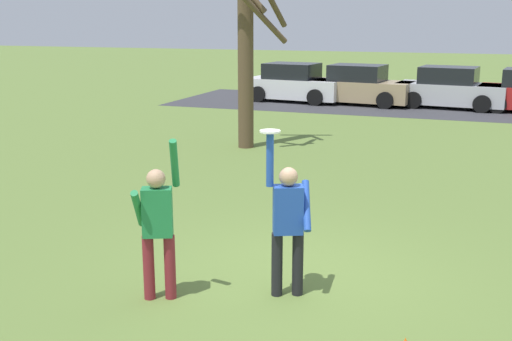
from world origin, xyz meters
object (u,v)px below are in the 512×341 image
Objects in this scene: parked_car_tan at (360,86)px; frisbee_disc at (270,131)px; person_catcher at (288,220)px; parked_car_white at (294,84)px; parked_car_silver at (451,89)px; bare_tree_tall at (248,25)px; person_defender at (158,223)px.

frisbee_disc is at bearing -76.14° from parked_car_tan.
person_catcher is 0.49× the size of parked_car_white.
parked_car_tan is at bearing -105.55° from person_catcher.
parked_car_tan is (-2.55, 18.40, -0.25)m from person_catcher.
person_catcher reaches higher than parked_car_tan.
bare_tree_tall is at bearing -108.60° from parked_car_silver.
person_catcher reaches higher than parked_car_silver.
person_defender is 1.76m from frisbee_disc.
frisbee_disc is (-0.21, -0.09, 1.11)m from person_catcher.
parked_car_white is at bearing -97.29° from person_catcher.
bare_tree_tall reaches higher than parked_car_silver.
parked_car_white is 10.28m from bare_tree_tall.
frisbee_disc is at bearing -67.87° from bare_tree_tall.
parked_car_silver is at bearing 59.30° from person_defender.
parked_car_white is (-5.32, 18.39, -0.25)m from person_catcher.
frisbee_disc reaches higher than parked_car_tan.
bare_tree_tall is at bearing 112.13° from frisbee_disc.
parked_car_silver is (0.99, 18.54, -0.25)m from person_catcher.
parked_car_tan is 10.23m from bare_tree_tall.
parked_car_white is (-3.86, 19.02, -0.25)m from person_defender.
person_catcher is 8.43× the size of frisbee_disc.
frisbee_disc reaches higher than parked_car_white.
bare_tree_tall is (-4.71, -9.99, 2.50)m from parked_car_silver.
person_catcher is 1.13m from frisbee_disc.
parked_car_silver is 0.70× the size of bare_tree_tall.
parked_car_tan is at bearing 83.20° from bare_tree_tall.
person_defender is 8.28× the size of frisbee_disc.
bare_tree_tall is (-1.18, -9.85, 2.50)m from parked_car_tan.
person_defender is 19.41m from parked_car_white.
parked_car_white is 1.00× the size of parked_car_tan.
parked_car_white is at bearing -173.11° from parked_car_tan.
person_catcher is at bearing -67.22° from parked_car_white.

